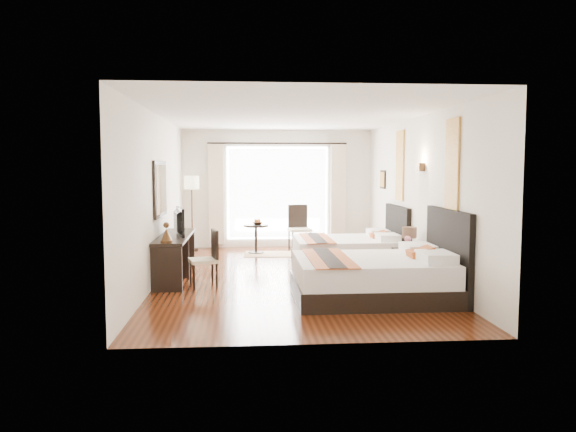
{
  "coord_description": "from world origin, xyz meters",
  "views": [
    {
      "loc": [
        -0.79,
        -9.66,
        1.92
      ],
      "look_at": [
        -0.02,
        0.19,
        1.06
      ],
      "focal_mm": 35.0,
      "sensor_mm": 36.0,
      "label": 1
    }
  ],
  "objects": [
    {
      "name": "floor_lamp",
      "position": [
        -2.0,
        3.36,
        1.46
      ],
      "size": [
        0.35,
        0.35,
        1.72
      ],
      "color": "black",
      "rests_on": "floor"
    },
    {
      "name": "fruit_bowl",
      "position": [
        -0.51,
        2.76,
        0.67
      ],
      "size": [
        0.28,
        0.28,
        0.06
      ],
      "primitive_type": "imported",
      "rotation": [
        0.0,
        0.0,
        0.28
      ],
      "color": "#432D17",
      "rests_on": "side_table"
    },
    {
      "name": "jute_rug",
      "position": [
        -0.17,
        2.58,
        0.01
      ],
      "size": [
        1.29,
        0.92,
        0.01
      ],
      "primitive_type": "cube",
      "rotation": [
        0.0,
        0.0,
        -0.06
      ],
      "color": "tan",
      "rests_on": "floor"
    },
    {
      "name": "window_glass",
      "position": [
        0.0,
        3.73,
        1.3
      ],
      "size": [
        2.4,
        0.02,
        2.2
      ],
      "primitive_type": "cube",
      "color": "white",
      "rests_on": "wall_window"
    },
    {
      "name": "bed_near",
      "position": [
        1.15,
        -1.69,
        0.34
      ],
      "size": [
        2.31,
        1.8,
        1.3
      ],
      "color": "black",
      "rests_on": "floor"
    },
    {
      "name": "bronze_figurine",
      "position": [
        -1.99,
        -0.98,
        0.9
      ],
      "size": [
        0.23,
        0.23,
        0.28
      ],
      "primitive_type": null,
      "rotation": [
        0.0,
        0.0,
        0.27
      ],
      "color": "#3F2916",
      "rests_on": "console_desk"
    },
    {
      "name": "mirror_glass",
      "position": [
        -2.19,
        0.02,
        1.55
      ],
      "size": [
        0.01,
        1.12,
        0.82
      ],
      "primitive_type": "cube",
      "color": "white",
      "rests_on": "mirror_frame"
    },
    {
      "name": "art_panel_near",
      "position": [
        2.23,
        -1.69,
        1.95
      ],
      "size": [
        0.03,
        0.5,
        1.35
      ],
      "primitive_type": "cube",
      "color": "#8D4214",
      "rests_on": "wall_headboard"
    },
    {
      "name": "sheer_curtain",
      "position": [
        0.0,
        3.67,
        1.3
      ],
      "size": [
        2.3,
        0.02,
        2.1
      ],
      "primitive_type": "cube",
      "color": "white",
      "rests_on": "wall_window"
    },
    {
      "name": "floor",
      "position": [
        0.0,
        0.0,
        -0.01
      ],
      "size": [
        4.5,
        7.5,
        0.01
      ],
      "primitive_type": "cube",
      "color": "#39180A",
      "rests_on": "ground"
    },
    {
      "name": "side_table",
      "position": [
        -0.54,
        2.76,
        0.32
      ],
      "size": [
        0.56,
        0.56,
        0.64
      ],
      "primitive_type": "cylinder",
      "color": "black",
      "rests_on": "floor"
    },
    {
      "name": "desk_chair",
      "position": [
        -1.43,
        -0.69,
        0.28
      ],
      "size": [
        0.52,
        0.52,
        0.92
      ],
      "rotation": [
        0.0,
        0.0,
        3.39
      ],
      "color": "beige",
      "rests_on": "floor"
    },
    {
      "name": "mirror_frame",
      "position": [
        -2.22,
        0.02,
        1.55
      ],
      "size": [
        0.04,
        1.25,
        0.95
      ],
      "primitive_type": "cube",
      "color": "black",
      "rests_on": "wall_desk"
    },
    {
      "name": "bed_far",
      "position": [
        1.27,
        1.08,
        0.3
      ],
      "size": [
        2.07,
        1.61,
        1.17
      ],
      "color": "black",
      "rests_on": "floor"
    },
    {
      "name": "nightstand",
      "position": [
        2.0,
        -0.34,
        0.26
      ],
      "size": [
        0.44,
        0.54,
        0.52
      ],
      "primitive_type": "cube",
      "color": "black",
      "rests_on": "floor"
    },
    {
      "name": "table_lamp",
      "position": [
        2.03,
        -0.29,
        0.77
      ],
      "size": [
        0.25,
        0.25,
        0.39
      ],
      "color": "black",
      "rests_on": "nightstand"
    },
    {
      "name": "wall_window",
      "position": [
        0.0,
        3.75,
        1.4
      ],
      "size": [
        4.5,
        0.01,
        2.8
      ],
      "primitive_type": "cube",
      "color": "silver",
      "rests_on": "floor"
    },
    {
      "name": "wall_desk",
      "position": [
        -2.25,
        0.0,
        1.4
      ],
      "size": [
        0.01,
        7.5,
        2.8
      ],
      "primitive_type": "cube",
      "color": "silver",
      "rests_on": "floor"
    },
    {
      "name": "television",
      "position": [
        -1.97,
        -0.03,
        0.99
      ],
      "size": [
        0.29,
        0.83,
        0.48
      ],
      "primitive_type": "imported",
      "rotation": [
        0.0,
        0.0,
        1.8
      ],
      "color": "black",
      "rests_on": "console_desk"
    },
    {
      "name": "wall_headboard",
      "position": [
        2.25,
        0.0,
        1.4
      ],
      "size": [
        0.01,
        7.5,
        2.8
      ],
      "primitive_type": "cube",
      "color": "silver",
      "rests_on": "floor"
    },
    {
      "name": "vase",
      "position": [
        1.96,
        -0.44,
        0.57
      ],
      "size": [
        0.15,
        0.15,
        0.13
      ],
      "primitive_type": "imported",
      "rotation": [
        0.0,
        0.0,
        -0.18
      ],
      "color": "black",
      "rests_on": "nightstand"
    },
    {
      "name": "wall_sconce",
      "position": [
        2.19,
        -0.34,
        1.92
      ],
      "size": [
        0.1,
        0.14,
        0.14
      ],
      "primitive_type": "cube",
      "color": "#3F2916",
      "rests_on": "wall_headboard"
    },
    {
      "name": "drape_right",
      "position": [
        1.45,
        3.63,
        1.28
      ],
      "size": [
        0.35,
        0.14,
        2.35
      ],
      "primitive_type": "cube",
      "color": "#BCAB92",
      "rests_on": "floor"
    },
    {
      "name": "console_desk",
      "position": [
        -1.99,
        0.02,
        0.38
      ],
      "size": [
        0.5,
        2.2,
        0.76
      ],
      "primitive_type": "cube",
      "color": "black",
      "rests_on": "floor"
    },
    {
      "name": "ceiling",
      "position": [
        0.0,
        0.0,
        2.79
      ],
      "size": [
        4.5,
        7.5,
        0.02
      ],
      "primitive_type": "cube",
      "color": "white",
      "rests_on": "wall_headboard"
    },
    {
      "name": "window_chair",
      "position": [
        0.47,
        3.1,
        0.32
      ],
      "size": [
        0.54,
        0.54,
        1.05
      ],
      "rotation": [
        0.0,
        0.0,
        -1.45
      ],
      "color": "beige",
      "rests_on": "floor"
    },
    {
      "name": "wall_entry",
      "position": [
        0.0,
        -3.75,
        1.4
      ],
      "size": [
        4.5,
        0.01,
        2.8
      ],
      "primitive_type": "cube",
      "color": "silver",
      "rests_on": "floor"
    },
    {
      "name": "drape_left",
      "position": [
        -1.45,
        3.63,
        1.28
      ],
      "size": [
        0.35,
        0.14,
        2.35
      ],
      "primitive_type": "cube",
      "color": "#BCAB92",
      "rests_on": "floor"
    },
    {
      "name": "art_panel_far",
      "position": [
        2.23,
        1.08,
        1.95
      ],
      "size": [
        0.03,
        0.5,
        1.35
      ],
      "primitive_type": "cube",
      "color": "#8D4214",
      "rests_on": "wall_headboard"
    }
  ]
}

